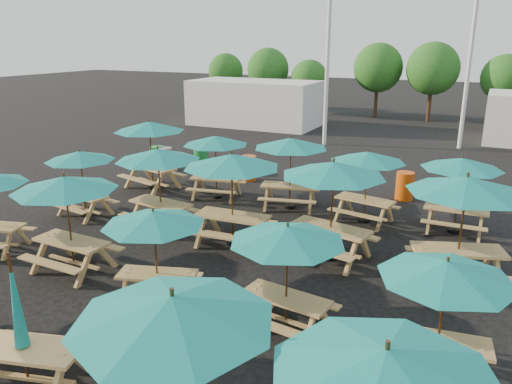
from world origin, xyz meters
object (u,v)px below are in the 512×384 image
at_px(picnic_unit_5, 65,188).
at_px(picnic_unit_17, 446,276).
at_px(waste_bin_2, 201,160).
at_px(picnic_unit_10, 232,165).
at_px(picnic_unit_18, 466,190).
at_px(picnic_unit_3, 150,130).
at_px(waste_bin_0, 158,158).
at_px(picnic_unit_15, 368,160).
at_px(picnic_unit_14, 333,174).
at_px(waste_bin_4, 405,186).
at_px(picnic_unit_11, 291,146).
at_px(picnic_unit_12, 173,317).
at_px(picnic_unit_13, 287,239).
at_px(picnic_unit_6, 158,158).
at_px(waste_bin_3, 249,168).
at_px(picnic_unit_16, 385,372).
at_px(waste_bin_1, 165,159).
at_px(picnic_unit_7, 216,143).
at_px(picnic_unit_8, 21,336).
at_px(picnic_unit_19, 462,167).
at_px(picnic_unit_9, 154,222).

relative_size(picnic_unit_5, picnic_unit_17, 1.04).
distance_m(picnic_unit_17, waste_bin_2, 14.34).
height_order(picnic_unit_10, picnic_unit_18, picnic_unit_18).
bearing_deg(picnic_unit_3, waste_bin_2, 97.86).
height_order(picnic_unit_17, waste_bin_0, picnic_unit_17).
xyz_separation_m(picnic_unit_15, picnic_unit_17, (2.83, -6.71, -0.09)).
relative_size(picnic_unit_14, picnic_unit_17, 1.26).
height_order(picnic_unit_17, waste_bin_4, picnic_unit_17).
relative_size(picnic_unit_11, waste_bin_0, 2.96).
relative_size(picnic_unit_15, waste_bin_2, 2.68).
distance_m(picnic_unit_12, picnic_unit_13, 3.52).
distance_m(picnic_unit_6, waste_bin_3, 5.98).
xyz_separation_m(picnic_unit_11, waste_bin_0, (-7.00, 2.36, -1.58)).
xyz_separation_m(picnic_unit_3, picnic_unit_5, (2.51, -6.45, -0.13)).
distance_m(picnic_unit_6, picnic_unit_16, 10.29).
bearing_deg(waste_bin_1, waste_bin_3, 2.63).
bearing_deg(picnic_unit_7, waste_bin_2, 119.10).
bearing_deg(picnic_unit_12, waste_bin_0, 114.97).
relative_size(picnic_unit_8, picnic_unit_10, 0.89).
distance_m(picnic_unit_10, picnic_unit_17, 6.60).
relative_size(waste_bin_3, waste_bin_4, 1.00).
bearing_deg(picnic_unit_3, picnic_unit_19, 15.21).
distance_m(picnic_unit_6, picnic_unit_14, 5.09).
distance_m(picnic_unit_17, picnic_unit_18, 3.67).
xyz_separation_m(picnic_unit_6, picnic_unit_18, (8.07, 0.01, 0.13)).
relative_size(picnic_unit_7, picnic_unit_17, 1.10).
height_order(picnic_unit_12, waste_bin_0, picnic_unit_12).
height_order(picnic_unit_14, waste_bin_2, picnic_unit_14).
bearing_deg(picnic_unit_19, picnic_unit_15, -174.10).
distance_m(picnic_unit_6, waste_bin_4, 8.49).
bearing_deg(picnic_unit_15, waste_bin_0, 175.47).
bearing_deg(picnic_unit_6, picnic_unit_12, -45.10).
relative_size(picnic_unit_10, picnic_unit_11, 0.93).
bearing_deg(waste_bin_4, picnic_unit_16, -81.80).
xyz_separation_m(picnic_unit_13, waste_bin_3, (-5.33, 9.16, -1.38)).
bearing_deg(picnic_unit_12, picnic_unit_11, 91.86).
bearing_deg(picnic_unit_16, picnic_unit_6, 119.16).
distance_m(picnic_unit_19, waste_bin_2, 10.63).
distance_m(picnic_unit_14, waste_bin_4, 6.09).
height_order(picnic_unit_15, picnic_unit_18, picnic_unit_18).
relative_size(picnic_unit_15, picnic_unit_17, 1.09).
xyz_separation_m(picnic_unit_7, picnic_unit_14, (5.09, -3.15, 0.28)).
distance_m(picnic_unit_9, waste_bin_0, 11.60).
xyz_separation_m(picnic_unit_7, waste_bin_1, (-3.82, 2.35, -1.45)).
height_order(picnic_unit_6, waste_bin_1, picnic_unit_6).
bearing_deg(picnic_unit_14, picnic_unit_19, 60.90).
bearing_deg(waste_bin_3, picnic_unit_11, -42.11).
height_order(picnic_unit_17, waste_bin_2, picnic_unit_17).
xyz_separation_m(picnic_unit_18, waste_bin_1, (-11.89, 5.57, -1.74)).
bearing_deg(picnic_unit_3, picnic_unit_8, -48.69).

